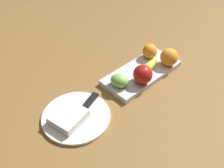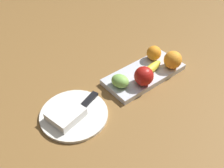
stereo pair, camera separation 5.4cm
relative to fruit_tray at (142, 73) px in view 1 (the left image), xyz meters
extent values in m
plane|color=brown|center=(-0.01, 0.01, -0.01)|extent=(2.40, 2.40, 0.00)
cube|color=silver|center=(0.00, 0.00, 0.00)|extent=(0.35, 0.15, 0.02)
sphere|color=#B21A14|center=(0.05, 0.05, 0.05)|extent=(0.08, 0.08, 0.08)
ellipsoid|color=yellow|center=(-0.01, 0.02, 0.03)|extent=(0.16, 0.06, 0.04)
sphere|color=orange|center=(-0.11, 0.05, 0.05)|extent=(0.07, 0.07, 0.07)
sphere|color=orange|center=(-0.09, -0.04, 0.04)|extent=(0.06, 0.06, 0.06)
ellipsoid|color=#84BF53|center=(0.13, 0.00, 0.04)|extent=(0.08, 0.08, 0.05)
cylinder|color=white|center=(0.34, 0.00, -0.01)|extent=(0.24, 0.24, 0.01)
cube|color=white|center=(0.37, 0.00, 0.02)|extent=(0.13, 0.12, 0.03)
cube|color=silver|center=(0.33, 0.01, 0.00)|extent=(0.15, 0.07, 0.00)
cube|color=black|center=(0.27, -0.01, 0.01)|extent=(0.09, 0.05, 0.01)
camera|label=1|loc=(0.65, 0.50, 0.66)|focal=39.95mm
camera|label=2|loc=(0.60, 0.54, 0.66)|focal=39.95mm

